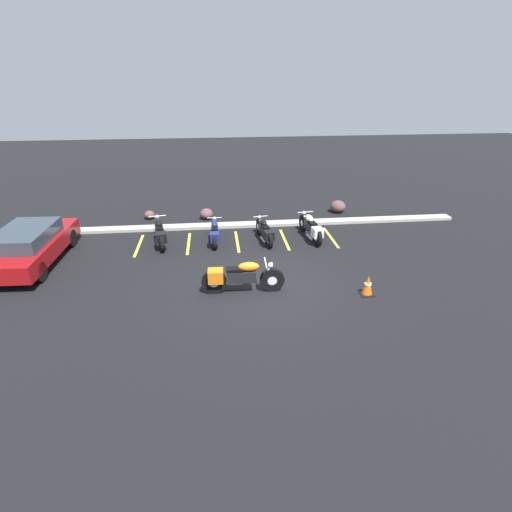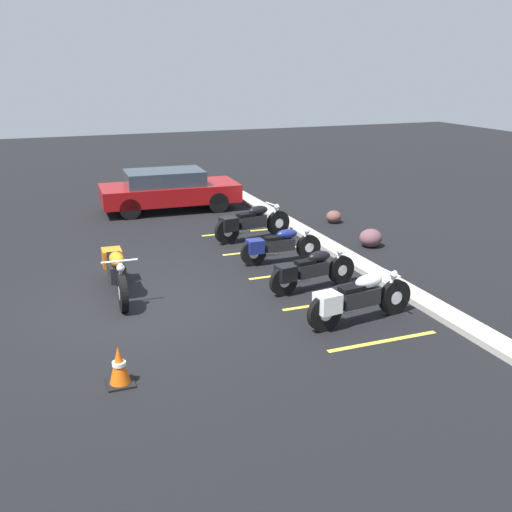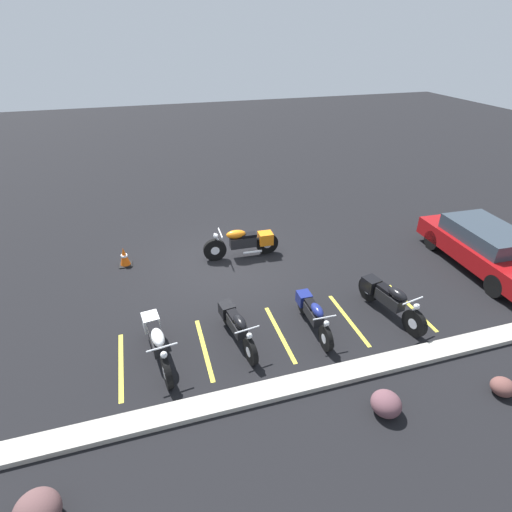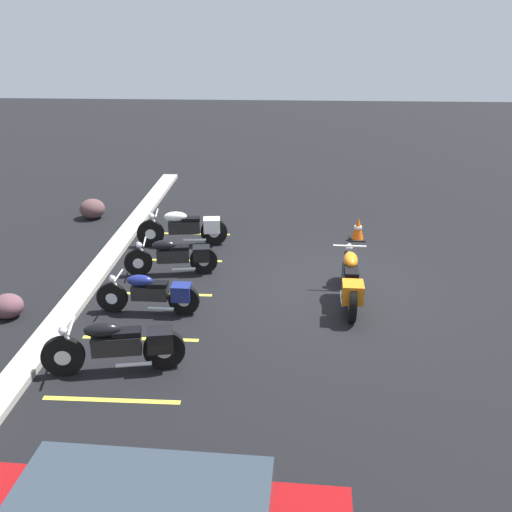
# 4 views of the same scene
# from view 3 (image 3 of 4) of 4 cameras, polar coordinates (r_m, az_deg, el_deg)

# --- Properties ---
(ground) EXTENTS (60.00, 60.00, 0.00)m
(ground) POSITION_cam_3_polar(r_m,az_deg,el_deg) (12.51, -4.23, -1.09)
(ground) COLOR black
(motorcycle_orange_featured) EXTENTS (2.43, 0.68, 0.95)m
(motorcycle_orange_featured) POSITION_cam_3_polar(r_m,az_deg,el_deg) (12.65, -1.57, 2.00)
(motorcycle_orange_featured) COLOR black
(motorcycle_orange_featured) RESTS_ON ground
(parked_bike_0) EXTENTS (0.79, 2.26, 0.90)m
(parked_bike_0) POSITION_cam_3_polar(r_m,az_deg,el_deg) (10.69, 18.31, -5.73)
(parked_bike_0) COLOR black
(parked_bike_0) RESTS_ON ground
(parked_bike_1) EXTENTS (0.56, 2.01, 0.79)m
(parked_bike_1) POSITION_cam_3_polar(r_m,az_deg,el_deg) (9.86, 8.07, -8.03)
(parked_bike_1) COLOR black
(parked_bike_1) RESTS_ON ground
(parked_bike_2) EXTENTS (0.66, 2.05, 0.81)m
(parked_bike_2) POSITION_cam_3_polar(r_m,az_deg,el_deg) (9.42, -2.88, -9.76)
(parked_bike_2) COLOR black
(parked_bike_2) RESTS_ON ground
(parked_bike_3) EXTENTS (0.69, 2.24, 0.88)m
(parked_bike_3) POSITION_cam_3_polar(r_m,az_deg,el_deg) (9.22, -13.97, -11.55)
(parked_bike_3) COLOR black
(parked_bike_3) RESTS_ON ground
(car_red) EXTENTS (1.97, 4.37, 1.29)m
(car_red) POSITION_cam_3_polar(r_m,az_deg,el_deg) (13.88, 30.01, 1.17)
(car_red) COLOR black
(car_red) RESTS_ON ground
(concrete_curb) EXTENTS (18.00, 0.50, 0.12)m
(concrete_curb) POSITION_cam_3_polar(r_m,az_deg,el_deg) (8.58, 3.99, -18.25)
(concrete_curb) COLOR #A8A399
(concrete_curb) RESTS_ON ground
(landscape_rock_0) EXTENTS (0.91, 0.92, 0.56)m
(landscape_rock_0) POSITION_cam_3_polar(r_m,az_deg,el_deg) (7.66, -28.80, -29.43)
(landscape_rock_0) COLOR brown
(landscape_rock_0) RESTS_ON ground
(landscape_rock_1) EXTENTS (0.69, 0.71, 0.47)m
(landscape_rock_1) POSITION_cam_3_polar(r_m,az_deg,el_deg) (8.45, 18.09, -19.43)
(landscape_rock_1) COLOR brown
(landscape_rock_1) RESTS_ON ground
(landscape_rock_2) EXTENTS (0.64, 0.64, 0.37)m
(landscape_rock_2) POSITION_cam_3_polar(r_m,az_deg,el_deg) (9.76, 31.79, -15.61)
(landscape_rock_2) COLOR brown
(landscape_rock_2) RESTS_ON ground
(traffic_cone) EXTENTS (0.40, 0.40, 0.61)m
(traffic_cone) POSITION_cam_3_polar(r_m,az_deg,el_deg) (12.92, -18.29, -0.14)
(traffic_cone) COLOR black
(traffic_cone) RESTS_ON ground
(stall_line_0) EXTENTS (0.10, 2.10, 0.00)m
(stall_line_0) POSITION_cam_3_polar(r_m,az_deg,el_deg) (11.42, 21.27, -6.76)
(stall_line_0) COLOR gold
(stall_line_0) RESTS_ON ground
(stall_line_1) EXTENTS (0.10, 2.10, 0.00)m
(stall_line_1) POSITION_cam_3_polar(r_m,az_deg,el_deg) (10.50, 13.06, -8.81)
(stall_line_1) COLOR gold
(stall_line_1) RESTS_ON ground
(stall_line_2) EXTENTS (0.10, 2.10, 0.00)m
(stall_line_2) POSITION_cam_3_polar(r_m,az_deg,el_deg) (9.85, 3.41, -10.97)
(stall_line_2) COLOR gold
(stall_line_2) RESTS_ON ground
(stall_line_3) EXTENTS (0.10, 2.10, 0.00)m
(stall_line_3) POSITION_cam_3_polar(r_m,az_deg,el_deg) (9.51, -7.40, -12.99)
(stall_line_3) COLOR gold
(stall_line_3) RESTS_ON ground
(stall_line_4) EXTENTS (0.10, 2.10, 0.00)m
(stall_line_4) POSITION_cam_3_polar(r_m,az_deg,el_deg) (9.53, -18.73, -14.61)
(stall_line_4) COLOR gold
(stall_line_4) RESTS_ON ground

